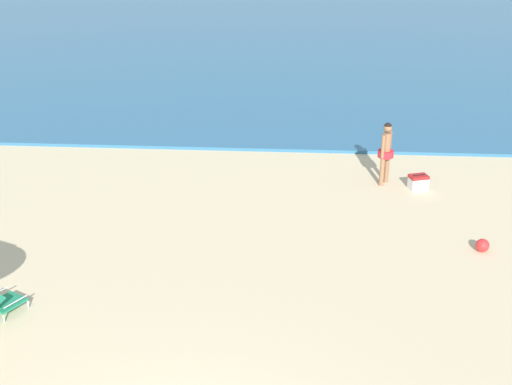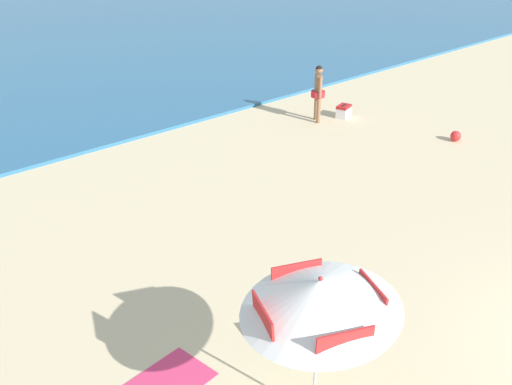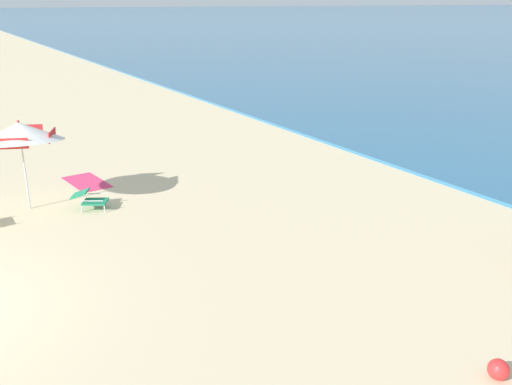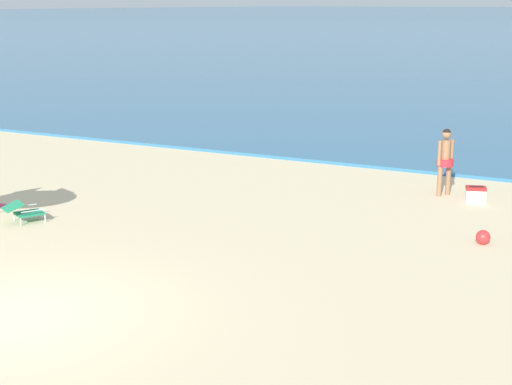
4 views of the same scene
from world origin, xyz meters
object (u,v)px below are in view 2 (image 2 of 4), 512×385
object	(u,v)px
beach_umbrella_striped_main	(319,296)
lounge_chair_beside_umbrella	(290,327)
person_standing_near_shore	(318,90)
beach_ball	(456,136)
cooler_box	(344,111)

from	to	relation	value
beach_umbrella_striped_main	lounge_chair_beside_umbrella	distance (m)	2.34
person_standing_near_shore	beach_ball	distance (m)	4.33
person_standing_near_shore	beach_ball	size ratio (longest dim) A/B	5.80
beach_umbrella_striped_main	person_standing_near_shore	xyz separation A→B (m)	(8.79, 8.38, -0.98)
lounge_chair_beside_umbrella	cooler_box	distance (m)	11.12
beach_ball	cooler_box	bearing A→B (deg)	104.46
person_standing_near_shore	cooler_box	bearing A→B (deg)	-19.13
lounge_chair_beside_umbrella	beach_ball	bearing A→B (deg)	18.13
person_standing_near_shore	beach_ball	world-z (taller)	person_standing_near_shore
beach_umbrella_striped_main	person_standing_near_shore	distance (m)	12.18
cooler_box	beach_ball	bearing A→B (deg)	-75.54
lounge_chair_beside_umbrella	person_standing_near_shore	world-z (taller)	person_standing_near_shore
lounge_chair_beside_umbrella	person_standing_near_shore	distance (m)	10.65
cooler_box	beach_ball	size ratio (longest dim) A/B	1.89
beach_umbrella_striped_main	lounge_chair_beside_umbrella	bearing A→B (deg)	58.52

